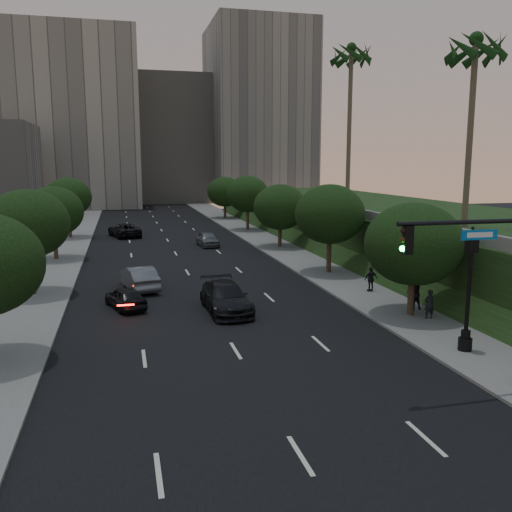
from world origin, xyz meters
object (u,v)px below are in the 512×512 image
object	(u,v)px
traffic_signal_mast	(505,295)
sedan_near_right	(226,298)
pedestrian_a	(429,304)
sedan_near_left	(125,298)
sedan_far_right	(207,239)
pedestrian_c	(371,279)
street_lamp	(468,295)
sedan_far_left	(124,230)
pedestrian_b	(414,293)
sedan_mid_left	(139,278)

from	to	relation	value
traffic_signal_mast	sedan_near_right	distance (m)	15.43
sedan_near_right	pedestrian_a	xyz separation A→B (m)	(10.04, -4.46, 0.12)
sedan_near_left	sedan_far_right	bearing A→B (deg)	-128.58
pedestrian_c	traffic_signal_mast	bearing A→B (deg)	73.76
street_lamp	pedestrian_a	world-z (taller)	street_lamp
sedan_near_left	sedan_far_left	bearing A→B (deg)	-108.71
sedan_far_right	pedestrian_b	distance (m)	27.95
sedan_far_right	sedan_mid_left	bearing A→B (deg)	-117.46
sedan_mid_left	sedan_near_right	world-z (taller)	sedan_near_right
sedan_near_left	pedestrian_c	size ratio (longest dim) A/B	2.38
sedan_far_left	pedestrian_b	world-z (taller)	pedestrian_b
traffic_signal_mast	sedan_near_right	world-z (taller)	traffic_signal_mast
sedan_mid_left	street_lamp	bearing A→B (deg)	119.00
sedan_far_right	pedestrian_a	distance (m)	29.71
sedan_near_right	sedan_near_left	bearing A→B (deg)	157.86
traffic_signal_mast	sedan_far_right	xyz separation A→B (m)	(-4.81, 37.48, -2.93)
traffic_signal_mast	sedan_mid_left	xyz separation A→B (m)	(-12.10, 19.76, -2.88)
pedestrian_b	street_lamp	bearing A→B (deg)	75.08
sedan_far_right	pedestrian_a	bearing A→B (deg)	-80.89
street_lamp	traffic_signal_mast	bearing A→B (deg)	-109.16
sedan_near_left	sedan_far_right	world-z (taller)	sedan_far_right
street_lamp	sedan_mid_left	distance (m)	20.87
sedan_far_right	pedestrian_c	size ratio (longest dim) A/B	2.74
pedestrian_c	sedan_near_right	bearing A→B (deg)	3.85
street_lamp	sedan_mid_left	size ratio (longest dim) A/B	1.17
street_lamp	sedan_mid_left	xyz separation A→B (m)	(-13.47, 15.84, -1.84)
street_lamp	sedan_near_right	xyz separation A→B (m)	(-8.93, 9.21, -1.83)
sedan_far_left	sedan_far_right	size ratio (longest dim) A/B	1.29
sedan_near_right	pedestrian_a	size ratio (longest dim) A/B	3.56
street_lamp	sedan_near_left	bearing A→B (deg)	142.07
street_lamp	pedestrian_a	distance (m)	5.17
sedan_near_right	pedestrian_b	size ratio (longest dim) A/B	2.97
sedan_near_left	pedestrian_c	xyz separation A→B (m)	(15.31, -0.00, 0.30)
pedestrian_a	pedestrian_c	distance (m)	6.48
pedestrian_b	sedan_far_left	bearing A→B (deg)	-70.72
traffic_signal_mast	pedestrian_b	world-z (taller)	traffic_signal_mast
traffic_signal_mast	sedan_mid_left	size ratio (longest dim) A/B	1.46
street_lamp	pedestrian_b	size ratio (longest dim) A/B	3.00
sedan_mid_left	pedestrian_b	world-z (taller)	pedestrian_b
sedan_near_left	sedan_far_left	world-z (taller)	sedan_far_left
sedan_far_right	pedestrian_c	xyz separation A→B (m)	(7.08, -22.33, 0.20)
street_lamp	pedestrian_b	xyz separation A→B (m)	(1.28, 6.62, -1.55)
street_lamp	pedestrian_a	size ratio (longest dim) A/B	3.59
sedan_mid_left	pedestrian_a	distance (m)	18.32
sedan_mid_left	pedestrian_c	bearing A→B (deg)	150.82
pedestrian_a	pedestrian_b	size ratio (longest dim) A/B	0.84
sedan_far_left	sedan_near_right	size ratio (longest dim) A/B	1.01
traffic_signal_mast	pedestrian_a	bearing A→B (deg)	74.06
pedestrian_a	sedan_far_right	bearing A→B (deg)	-75.61
street_lamp	sedan_far_right	bearing A→B (deg)	100.43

